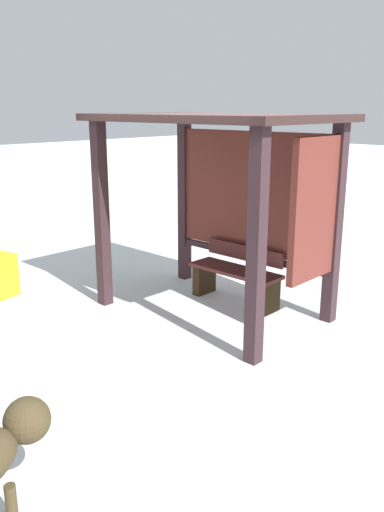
{
  "coord_description": "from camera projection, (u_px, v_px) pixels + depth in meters",
  "views": [
    {
      "loc": [
        4.11,
        -4.72,
        2.49
      ],
      "look_at": [
        0.31,
        -0.7,
        0.93
      ],
      "focal_mm": 37.32,
      "sensor_mm": 36.0,
      "label": 1
    }
  ],
  "objects": [
    {
      "name": "bus_shelter",
      "position": [
        235.0,
        170.0,
        6.3
      ],
      "size": [
        2.75,
        1.84,
        2.41
      ],
      "color": "#352126",
      "rests_on": "ground"
    },
    {
      "name": "bench_left_inside",
      "position": [
        236.0,
        277.0,
        6.92
      ],
      "size": [
        1.27,
        0.41,
        0.74
      ],
      "color": "#572725",
      "rests_on": "ground"
    },
    {
      "name": "ground_plane",
      "position": [
        212.0,
        311.0,
        6.69
      ],
      "size": [
        60.0,
        60.0,
        0.0
      ],
      "primitive_type": "plane",
      "color": "white"
    }
  ]
}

